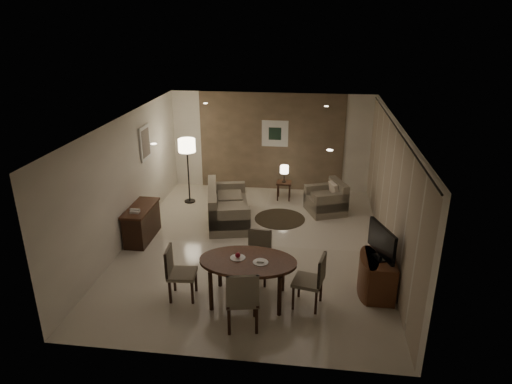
# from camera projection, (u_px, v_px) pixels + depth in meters

# --- Properties ---
(room_shell) EXTENTS (5.50, 7.00, 2.70)m
(room_shell) POSITION_uv_depth(u_px,v_px,m) (257.00, 180.00, 9.67)
(room_shell) COLOR beige
(room_shell) RESTS_ON ground
(taupe_accent) EXTENTS (3.96, 0.03, 2.70)m
(taupe_accent) POSITION_uv_depth(u_px,v_px,m) (271.00, 142.00, 12.52)
(taupe_accent) COLOR #7B634D
(taupe_accent) RESTS_ON wall_back
(curtain_wall) EXTENTS (0.08, 6.70, 2.58)m
(curtain_wall) POSITION_uv_depth(u_px,v_px,m) (389.00, 194.00, 8.99)
(curtain_wall) COLOR #BEAD94
(curtain_wall) RESTS_ON wall_right
(curtain_rod) EXTENTS (0.03, 6.80, 0.03)m
(curtain_rod) POSITION_uv_depth(u_px,v_px,m) (397.00, 128.00, 8.51)
(curtain_rod) COLOR black
(curtain_rod) RESTS_ON wall_right
(art_back_frame) EXTENTS (0.72, 0.03, 0.72)m
(art_back_frame) POSITION_uv_depth(u_px,v_px,m) (275.00, 134.00, 12.39)
(art_back_frame) COLOR silver
(art_back_frame) RESTS_ON wall_back
(art_back_canvas) EXTENTS (0.34, 0.01, 0.34)m
(art_back_canvas) POSITION_uv_depth(u_px,v_px,m) (275.00, 134.00, 12.38)
(art_back_canvas) COLOR black
(art_back_canvas) RESTS_ON wall_back
(art_left_frame) EXTENTS (0.03, 0.60, 0.80)m
(art_left_frame) POSITION_uv_depth(u_px,v_px,m) (145.00, 143.00, 10.55)
(art_left_frame) COLOR silver
(art_left_frame) RESTS_ON wall_left
(art_left_canvas) EXTENTS (0.01, 0.46, 0.64)m
(art_left_canvas) POSITION_uv_depth(u_px,v_px,m) (146.00, 143.00, 10.55)
(art_left_canvas) COLOR gray
(art_left_canvas) RESTS_ON wall_left
(downlight_nl) EXTENTS (0.10, 0.10, 0.01)m
(downlight_nl) POSITION_uv_depth(u_px,v_px,m) (154.00, 144.00, 7.32)
(downlight_nl) COLOR white
(downlight_nl) RESTS_ON ceiling
(downlight_nr) EXTENTS (0.10, 0.10, 0.01)m
(downlight_nr) POSITION_uv_depth(u_px,v_px,m) (330.00, 150.00, 6.98)
(downlight_nr) COLOR white
(downlight_nr) RESTS_ON ceiling
(downlight_fl) EXTENTS (0.10, 0.10, 0.01)m
(downlight_fl) POSITION_uv_depth(u_px,v_px,m) (205.00, 103.00, 10.64)
(downlight_fl) COLOR white
(downlight_fl) RESTS_ON ceiling
(downlight_fr) EXTENTS (0.10, 0.10, 0.01)m
(downlight_fr) POSITION_uv_depth(u_px,v_px,m) (326.00, 106.00, 10.31)
(downlight_fr) COLOR white
(downlight_fr) RESTS_ON ceiling
(console_desk) EXTENTS (0.48, 1.20, 0.75)m
(console_desk) POSITION_uv_depth(u_px,v_px,m) (142.00, 223.00, 9.95)
(console_desk) COLOR #4F2919
(console_desk) RESTS_ON floor
(telephone) EXTENTS (0.20, 0.14, 0.09)m
(telephone) POSITION_uv_depth(u_px,v_px,m) (135.00, 211.00, 9.52)
(telephone) COLOR white
(telephone) RESTS_ON console_desk
(tv_cabinet) EXTENTS (0.48, 0.90, 0.70)m
(tv_cabinet) POSITION_uv_depth(u_px,v_px,m) (379.00, 276.00, 7.99)
(tv_cabinet) COLOR #5B311B
(tv_cabinet) RESTS_ON floor
(flat_tv) EXTENTS (0.36, 0.85, 0.60)m
(flat_tv) POSITION_uv_depth(u_px,v_px,m) (382.00, 242.00, 7.75)
(flat_tv) COLOR black
(flat_tv) RESTS_ON tv_cabinet
(dining_table) EXTENTS (1.65, 1.03, 0.77)m
(dining_table) POSITION_uv_depth(u_px,v_px,m) (248.00, 280.00, 7.79)
(dining_table) COLOR #4F2919
(dining_table) RESTS_ON floor
(chair_near) EXTENTS (0.60, 0.60, 1.06)m
(chair_near) POSITION_uv_depth(u_px,v_px,m) (242.00, 297.00, 7.08)
(chair_near) COLOR gray
(chair_near) RESTS_ON floor
(chair_far) EXTENTS (0.51, 0.51, 0.94)m
(chair_far) POSITION_uv_depth(u_px,v_px,m) (257.00, 258.00, 8.34)
(chair_far) COLOR gray
(chair_far) RESTS_ON floor
(chair_left) EXTENTS (0.50, 0.50, 0.95)m
(chair_left) POSITION_uv_depth(u_px,v_px,m) (182.00, 273.00, 7.83)
(chair_left) COLOR gray
(chair_left) RESTS_ON floor
(chair_right) EXTENTS (0.56, 0.56, 0.97)m
(chair_right) POSITION_uv_depth(u_px,v_px,m) (308.00, 280.00, 7.60)
(chair_right) COLOR gray
(chair_right) RESTS_ON floor
(plate_a) EXTENTS (0.26, 0.26, 0.02)m
(plate_a) POSITION_uv_depth(u_px,v_px,m) (238.00, 258.00, 7.71)
(plate_a) COLOR white
(plate_a) RESTS_ON dining_table
(plate_b) EXTENTS (0.26, 0.26, 0.02)m
(plate_b) POSITION_uv_depth(u_px,v_px,m) (261.00, 262.00, 7.57)
(plate_b) COLOR white
(plate_b) RESTS_ON dining_table
(fruit_apple) EXTENTS (0.09, 0.09, 0.09)m
(fruit_apple) POSITION_uv_depth(u_px,v_px,m) (238.00, 255.00, 7.69)
(fruit_apple) COLOR maroon
(fruit_apple) RESTS_ON plate_a
(napkin) EXTENTS (0.12, 0.08, 0.03)m
(napkin) POSITION_uv_depth(u_px,v_px,m) (261.00, 261.00, 7.56)
(napkin) COLOR white
(napkin) RESTS_ON plate_b
(round_rug) EXTENTS (1.22, 1.22, 0.01)m
(round_rug) POSITION_uv_depth(u_px,v_px,m) (280.00, 219.00, 11.04)
(round_rug) COLOR #403423
(round_rug) RESTS_ON floor
(sofa) EXTENTS (2.00, 1.30, 0.87)m
(sofa) POSITION_uv_depth(u_px,v_px,m) (228.00, 204.00, 10.78)
(sofa) COLOR gray
(sofa) RESTS_ON floor
(armchair) EXTENTS (1.11, 1.13, 0.79)m
(armchair) POSITION_uv_depth(u_px,v_px,m) (326.00, 197.00, 11.29)
(armchair) COLOR gray
(armchair) RESTS_ON floor
(side_table) EXTENTS (0.38, 0.38, 0.48)m
(side_table) POSITION_uv_depth(u_px,v_px,m) (284.00, 190.00, 12.16)
(side_table) COLOR #321C10
(side_table) RESTS_ON floor
(table_lamp) EXTENTS (0.22, 0.22, 0.50)m
(table_lamp) POSITION_uv_depth(u_px,v_px,m) (284.00, 173.00, 11.98)
(table_lamp) COLOR #FFEAC1
(table_lamp) RESTS_ON side_table
(floor_lamp) EXTENTS (0.43, 0.43, 1.70)m
(floor_lamp) POSITION_uv_depth(u_px,v_px,m) (188.00, 171.00, 11.76)
(floor_lamp) COLOR #FFE5B7
(floor_lamp) RESTS_ON floor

